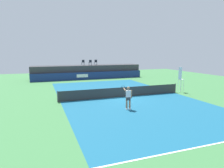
{
  "coord_description": "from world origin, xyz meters",
  "views": [
    {
      "loc": [
        -7.58,
        -17.71,
        4.34
      ],
      "look_at": [
        -0.39,
        2.0,
        1.0
      ],
      "focal_mm": 32.04,
      "sensor_mm": 36.0,
      "label": 1
    }
  ],
  "objects": [
    {
      "name": "ground_plane",
      "position": [
        0.0,
        3.0,
        0.0
      ],
      "size": [
        48.0,
        48.0,
        0.0
      ],
      "primitive_type": "plane",
      "color": "#3D7A42"
    },
    {
      "name": "umpire_chair",
      "position": [
        6.82,
        -0.02,
        1.59
      ],
      "size": [
        0.51,
        0.51,
        2.76
      ],
      "color": "white",
      "rests_on": "ground"
    },
    {
      "name": "tennis_player",
      "position": [
        -1.31,
        -4.11,
        0.96
      ],
      "size": [
        0.56,
        1.22,
        1.77
      ],
      "color": "white",
      "rests_on": "court_inner"
    },
    {
      "name": "sponsor_wall",
      "position": [
        -0.01,
        13.5,
        0.6
      ],
      "size": [
        18.0,
        0.22,
        1.2
      ],
      "color": "navy",
      "rests_on": "ground"
    },
    {
      "name": "spectator_chair_center",
      "position": [
        1.56,
        15.51,
        2.69
      ],
      "size": [
        0.46,
        0.46,
        0.89
      ],
      "color": "#1E232D",
      "rests_on": "spectator_platform"
    },
    {
      "name": "line_near_baseline",
      "position": [
        0.0,
        -10.95,
        0.01
      ],
      "size": [
        12.0,
        0.1,
        0.0
      ],
      "primitive_type": "cube",
      "color": "white",
      "rests_on": "court_inner"
    },
    {
      "name": "net_post_far",
      "position": [
        6.2,
        0.0,
        0.5
      ],
      "size": [
        0.1,
        0.1,
        1.0
      ],
      "primitive_type": "cylinder",
      "color": "#4C4C51",
      "rests_on": "ground"
    },
    {
      "name": "court_inner",
      "position": [
        0.0,
        0.0,
        0.0
      ],
      "size": [
        12.0,
        22.0,
        0.0
      ],
      "primitive_type": "cube",
      "color": "#16597A",
      "rests_on": "ground"
    },
    {
      "name": "spectator_chair_far_left",
      "position": [
        -0.64,
        15.51,
        2.69
      ],
      "size": [
        0.48,
        0.48,
        0.89
      ],
      "color": "#1E232D",
      "rests_on": "spectator_platform"
    },
    {
      "name": "tennis_net",
      "position": [
        0.0,
        0.0,
        0.47
      ],
      "size": [
        12.4,
        0.02,
        0.95
      ],
      "primitive_type": "cube",
      "color": "#2D2D2D",
      "rests_on": "ground"
    },
    {
      "name": "spectator_chair_left",
      "position": [
        0.47,
        14.99,
        2.69
      ],
      "size": [
        0.46,
        0.46,
        0.89
      ],
      "color": "#1E232D",
      "rests_on": "spectator_platform"
    },
    {
      "name": "spectator_platform",
      "position": [
        0.0,
        15.3,
        1.1
      ],
      "size": [
        18.0,
        2.8,
        2.2
      ],
      "primitive_type": "cube",
      "color": "#38383D",
      "rests_on": "ground"
    },
    {
      "name": "tennis_ball",
      "position": [
        -3.66,
        1.49,
        0.04
      ],
      "size": [
        0.07,
        0.07,
        0.07
      ],
      "primitive_type": "sphere",
      "color": "#D8EA33",
      "rests_on": "court_inner"
    },
    {
      "name": "net_post_near",
      "position": [
        -6.2,
        0.0,
        0.5
      ],
      "size": [
        0.1,
        0.1,
        1.0
      ],
      "primitive_type": "cylinder",
      "color": "#4C4C51",
      "rests_on": "ground"
    }
  ]
}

